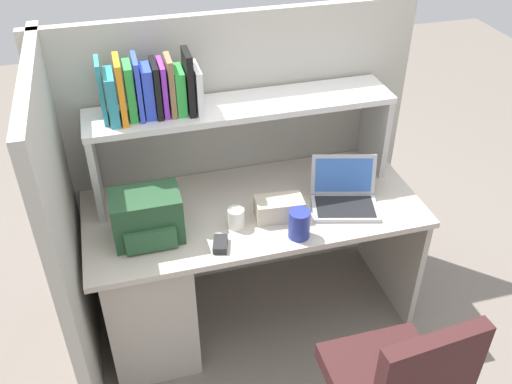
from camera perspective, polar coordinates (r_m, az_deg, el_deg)
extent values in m
plane|color=slate|center=(3.20, -0.24, -11.97)|extent=(8.00, 8.00, 0.00)
cube|color=beige|center=(2.72, -0.28, -1.73)|extent=(1.60, 0.70, 0.03)
cube|color=#B6AD9F|center=(2.90, -10.95, -9.21)|extent=(0.40, 0.64, 0.70)
cube|color=#B6AD9F|center=(3.19, 13.42, -4.64)|extent=(0.03, 0.64, 0.70)
cube|color=#B2ADA0|center=(2.99, -2.20, 3.45)|extent=(1.84, 0.05, 1.55)
cube|color=#B2ADA0|center=(2.60, -18.44, -4.24)|extent=(0.05, 1.06, 1.55)
cube|color=beige|center=(2.70, -15.97, 2.24)|extent=(0.03, 0.28, 0.42)
cube|color=beige|center=(2.97, 11.88, 6.20)|extent=(0.03, 0.28, 0.42)
cube|color=silver|center=(2.64, -1.46, 8.63)|extent=(1.44, 0.28, 0.03)
cube|color=teal|center=(2.52, -15.33, 9.81)|extent=(0.02, 0.14, 0.27)
cube|color=teal|center=(2.52, -14.36, 9.24)|extent=(0.04, 0.17, 0.22)
cube|color=orange|center=(2.51, -13.50, 9.96)|extent=(0.03, 0.18, 0.28)
cube|color=green|center=(2.52, -12.60, 9.90)|extent=(0.03, 0.13, 0.25)
cube|color=blue|center=(2.52, -11.83, 10.28)|extent=(0.02, 0.17, 0.27)
cube|color=blue|center=(2.53, -10.88, 9.93)|extent=(0.04, 0.13, 0.23)
cube|color=black|center=(2.54, -10.04, 10.27)|extent=(0.02, 0.17, 0.24)
cube|color=purple|center=(2.54, -9.37, 10.33)|extent=(0.02, 0.16, 0.24)
cube|color=olive|center=(2.53, -8.62, 10.55)|extent=(0.02, 0.14, 0.26)
cube|color=green|center=(2.55, -7.76, 10.13)|extent=(0.04, 0.15, 0.20)
cube|color=black|center=(2.53, -6.82, 10.95)|extent=(0.03, 0.15, 0.28)
cube|color=white|center=(2.55, -5.96, 10.32)|extent=(0.03, 0.18, 0.21)
cube|color=#B7BABF|center=(2.72, 8.91, -1.51)|extent=(0.36, 0.29, 0.02)
cube|color=black|center=(2.71, 8.96, -1.46)|extent=(0.31, 0.24, 0.00)
cube|color=#B7BABF|center=(2.75, 8.80, 1.77)|extent=(0.31, 0.14, 0.20)
cube|color=#3F72CC|center=(2.75, 8.82, 1.69)|extent=(0.27, 0.11, 0.16)
cube|color=#264C2D|center=(2.51, -10.94, -2.38)|extent=(0.30, 0.20, 0.23)
cube|color=#2B5734|center=(2.46, -10.53, -4.77)|extent=(0.22, 0.04, 0.10)
cube|color=#262628|center=(2.47, -3.62, -5.26)|extent=(0.09, 0.12, 0.03)
cylinder|color=white|center=(2.56, -2.02, -2.64)|extent=(0.08, 0.08, 0.10)
cube|color=#BFB299|center=(2.62, 2.34, -1.64)|extent=(0.23, 0.14, 0.10)
cylinder|color=navy|center=(2.50, 4.38, -3.24)|extent=(0.10, 0.10, 0.14)
cube|color=#3F1E1E|center=(2.42, 13.01, -18.08)|extent=(0.44, 0.44, 0.08)
cube|color=#3F1E1E|center=(2.12, 16.89, -17.75)|extent=(0.40, 0.10, 0.44)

